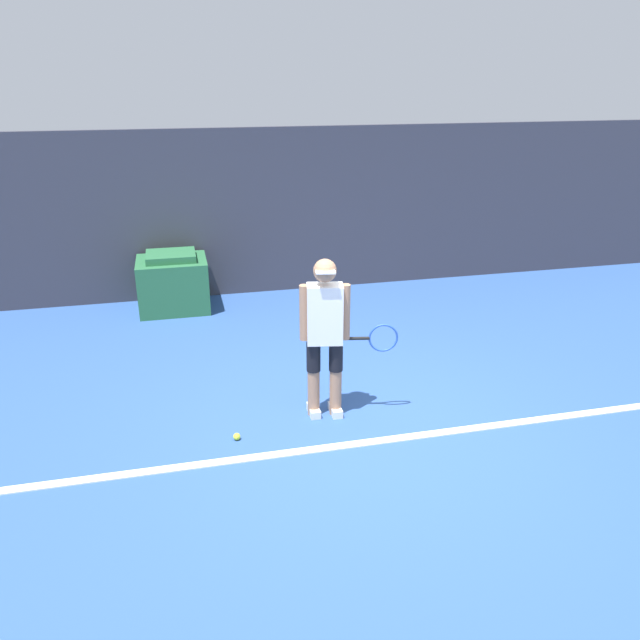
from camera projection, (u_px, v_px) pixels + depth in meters
name	position (u px, v px, depth m)	size (l,w,h in m)	color
ground_plane	(365.00, 429.00, 6.05)	(24.00, 24.00, 0.00)	#2D5193
back_wall	(283.00, 211.00, 9.52)	(24.00, 0.10, 2.49)	#383842
court_baseline	(372.00, 442.00, 5.83)	(21.60, 0.10, 0.01)	white
tennis_player	(326.00, 332.00, 5.99)	(0.94, 0.31, 1.63)	#A37556
tennis_ball	(237.00, 437.00, 5.87)	(0.07, 0.07, 0.07)	#D1E533
covered_chair	(173.00, 283.00, 9.00)	(0.98, 0.83, 0.85)	#28663D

